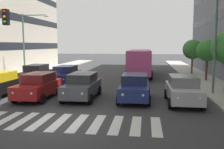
# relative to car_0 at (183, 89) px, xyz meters

# --- Properties ---
(ground_plane) EXTENTS (180.00, 180.00, 0.00)m
(ground_plane) POSITION_rel_car_0_xyz_m (6.29, 4.66, -0.89)
(ground_plane) COLOR #38383A
(crosswalk_markings) EXTENTS (9.45, 2.80, 0.01)m
(crosswalk_markings) POSITION_rel_car_0_xyz_m (6.29, 4.66, -0.88)
(crosswalk_markings) COLOR silver
(crosswalk_markings) RESTS_ON ground_plane
(car_0) EXTENTS (2.02, 4.44, 1.72)m
(car_0) POSITION_rel_car_0_xyz_m (0.00, 0.00, 0.00)
(car_0) COLOR #B2B7BC
(car_0) RESTS_ON ground_plane
(car_1) EXTENTS (2.02, 4.44, 1.72)m
(car_1) POSITION_rel_car_0_xyz_m (3.00, -0.46, 0.00)
(car_1) COLOR navy
(car_1) RESTS_ON ground_plane
(car_2) EXTENTS (2.02, 4.44, 1.72)m
(car_2) POSITION_rel_car_0_xyz_m (6.52, -0.51, 0.00)
(car_2) COLOR #474C51
(car_2) RESTS_ON ground_plane
(car_3) EXTENTS (2.02, 4.44, 1.72)m
(car_3) POSITION_rel_car_0_xyz_m (9.46, -0.13, 0.00)
(car_3) COLOR maroon
(car_3) RESTS_ON ground_plane
(car_row2_0) EXTENTS (2.02, 4.44, 1.72)m
(car_row2_0) POSITION_rel_car_0_xyz_m (9.55, -6.16, 0.00)
(car_row2_0) COLOR navy
(car_row2_0) RESTS_ON ground_plane
(car_row2_1) EXTENTS (2.02, 4.44, 1.72)m
(car_row2_1) POSITION_rel_car_0_xyz_m (12.78, -7.05, 0.00)
(car_row2_1) COLOR black
(car_row2_1) RESTS_ON ground_plane
(bus_behind_traffic) EXTENTS (2.78, 10.50, 3.00)m
(bus_behind_traffic) POSITION_rel_car_0_xyz_m (3.00, -13.82, 0.97)
(bus_behind_traffic) COLOR #DB5193
(bus_behind_traffic) RESTS_ON ground_plane
(street_lamp_left) EXTENTS (2.81, 0.28, 7.75)m
(street_lamp_left) POSITION_rel_car_0_xyz_m (-2.07, -2.79, 3.94)
(street_lamp_left) COLOR #4C6B56
(street_lamp_left) RESTS_ON sidewalk_left
(street_lamp_right) EXTENTS (2.95, 0.28, 6.67)m
(street_lamp_right) POSITION_rel_car_0_xyz_m (14.57, -9.34, 3.39)
(street_lamp_right) COLOR #4C6B56
(street_lamp_right) RESTS_ON sidewalk_right
(street_tree_2) EXTENTS (2.06, 2.06, 3.93)m
(street_tree_2) POSITION_rel_car_0_xyz_m (-3.59, -9.75, 2.15)
(street_tree_2) COLOR #513823
(street_tree_2) RESTS_ON sidewalk_left
(street_tree_3) EXTENTS (2.38, 2.38, 4.11)m
(street_tree_3) POSITION_rel_car_0_xyz_m (-3.31, -15.94, 2.17)
(street_tree_3) COLOR #513823
(street_tree_3) RESTS_ON sidewalk_left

